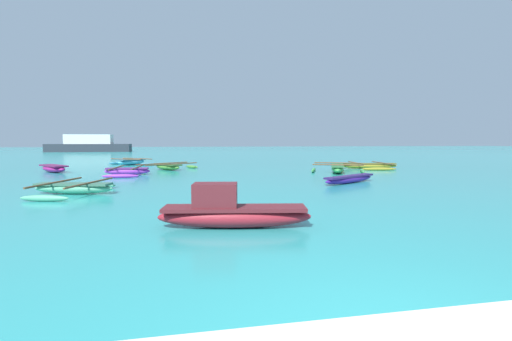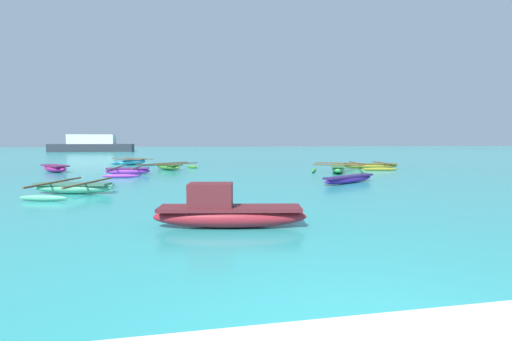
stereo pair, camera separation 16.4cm
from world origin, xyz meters
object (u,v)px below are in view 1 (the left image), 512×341
Objects in this scene: moored_boat_0 at (132,162)px; distant_ferry at (89,145)px; moored_boat_1 at (74,188)px; moored_boat_2 at (168,167)px; moored_boat_4 at (54,168)px; moored_boat_6 at (350,179)px; moored_boat_8 at (338,168)px; moored_boat_3 at (369,166)px; moored_boat_7 at (127,171)px; moored_boat_5 at (231,212)px.

distant_ferry is at bearing 58.15° from moored_boat_0.
moored_boat_1 is 0.89× the size of moored_boat_2.
moored_boat_1 is at bearing -139.36° from moored_boat_0.
moored_boat_6 is at bearing 21.40° from moored_boat_4.
moored_boat_8 is 53.32m from distant_ferry.
moored_boat_7 reaches higher than moored_boat_3.
moored_boat_2 is at bearing -69.07° from distant_ferry.
moored_boat_1 is 1.11× the size of moored_boat_6.
distant_ferry is at bearing 118.61° from moored_boat_1.
moored_boat_3 is at bearing 47.74° from moored_boat_2.
moored_boat_2 is at bearing 58.87° from moored_boat_7.
moored_boat_7 is (-1.98, -3.04, -0.00)m from moored_boat_2.
moored_boat_2 is at bearing 54.16° from moored_boat_4.
moored_boat_5 reaches higher than moored_boat_3.
moored_boat_5 is 13.39m from moored_boat_7.
distant_ferry is at bearing 109.42° from moored_boat_7.
moored_boat_8 is at bearing -60.11° from distant_ferry.
moored_boat_4 is 17.74m from moored_boat_5.
moored_boat_7 is at bearing 98.94° from moored_boat_1.
moored_boat_5 is at bearing -119.89° from moored_boat_3.
moored_boat_0 is 18.37m from moored_boat_6.
moored_boat_2 is 13.61m from moored_boat_3.
moored_boat_1 is 10.35m from moored_boat_4.
moored_boat_2 is (2.59, 9.94, 0.00)m from moored_boat_1.
distant_ferry reaches higher than moored_boat_2.
moored_boat_6 is at bearing -64.31° from distant_ferry.
moored_boat_8 reaches higher than moored_boat_3.
distant_ferry is (-18.66, 58.39, 0.91)m from moored_boat_5.
moored_boat_7 reaches higher than moored_boat_2.
moored_boat_3 is at bearing 47.82° from moored_boat_4.
distant_ferry reaches higher than moored_boat_7.
moored_boat_8 is at bearing -138.34° from moored_boat_3.
moored_boat_4 is (-4.08, 9.51, 0.03)m from moored_boat_1.
moored_boat_4 is at bearing 127.19° from moored_boat_1.
moored_boat_5 reaches higher than moored_boat_2.
moored_boat_6 is 0.23× the size of distant_ferry.
moored_boat_1 is 0.91× the size of moored_boat_3.
moored_boat_7 is at bearing -69.67° from moored_boat_2.
moored_boat_3 is at bearing 8.18° from moored_boat_7.
distant_ferry reaches higher than moored_boat_8.
distant_ferry is (-26.57, 46.22, 1.00)m from moored_boat_8.
moored_boat_0 is at bearing 80.25° from moored_boat_8.
moored_boat_8 is at bearing 66.40° from moored_boat_5.
moored_boat_1 is at bearing -51.15° from moored_boat_2.
moored_boat_4 is (-6.67, -0.43, 0.03)m from moored_boat_2.
moored_boat_2 reaches higher than moored_boat_6.
moored_boat_5 is at bearing -72.28° from distant_ferry.
moored_boat_2 reaches higher than moored_boat_3.
moored_boat_3 is 9.04m from moored_boat_6.
moored_boat_1 is (0.53, -15.37, -0.03)m from moored_boat_0.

